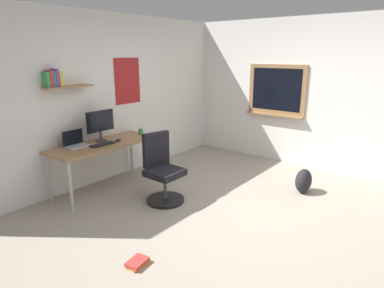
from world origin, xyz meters
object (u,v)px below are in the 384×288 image
at_px(computer_mouse, 118,140).
at_px(backpack, 303,181).
at_px(office_chair, 162,172).
at_px(keyboard, 103,144).
at_px(coffee_mug, 141,132).
at_px(desk, 104,147).
at_px(monitor_primary, 100,124).
at_px(book_stack_on_floor, 137,263).
at_px(laptop, 76,143).

relative_size(computer_mouse, backpack, 0.29).
distance_m(office_chair, keyboard, 0.97).
xyz_separation_m(office_chair, coffee_mug, (0.45, 0.90, 0.36)).
bearing_deg(desk, backpack, -53.67).
bearing_deg(computer_mouse, desk, 157.84).
height_order(monitor_primary, coffee_mug, monitor_primary).
distance_m(office_chair, monitor_primary, 1.21).
height_order(desk, computer_mouse, computer_mouse).
bearing_deg(backpack, book_stack_on_floor, 167.43).
height_order(backpack, book_stack_on_floor, backpack).
bearing_deg(keyboard, computer_mouse, 0.00).
height_order(desk, laptop, laptop).
height_order(laptop, monitor_primary, monitor_primary).
distance_m(backpack, book_stack_on_floor, 2.79).
xyz_separation_m(backpack, book_stack_on_floor, (-2.72, 0.61, -0.15)).
bearing_deg(book_stack_on_floor, coffee_mug, 45.81).
bearing_deg(monitor_primary, keyboard, -122.79).
bearing_deg(laptop, backpack, -50.18).
height_order(monitor_primary, book_stack_on_floor, monitor_primary).
bearing_deg(computer_mouse, monitor_primary, 130.56).
relative_size(laptop, monitor_primary, 0.67).
distance_m(laptop, backpack, 3.34).
relative_size(office_chair, keyboard, 2.57).
bearing_deg(computer_mouse, laptop, 157.27).
height_order(keyboard, coffee_mug, coffee_mug).
height_order(keyboard, backpack, keyboard).
xyz_separation_m(monitor_primary, book_stack_on_floor, (-1.02, -1.87, -0.97)).
relative_size(keyboard, computer_mouse, 3.56).
bearing_deg(keyboard, backpack, -51.46).
distance_m(keyboard, backpack, 2.97).
relative_size(monitor_primary, book_stack_on_floor, 2.02).
relative_size(laptop, coffee_mug, 3.37).
distance_m(office_chair, laptop, 1.30).
distance_m(desk, laptop, 0.41).
relative_size(office_chair, computer_mouse, 9.13).
bearing_deg(laptop, book_stack_on_floor, -107.91).
height_order(laptop, coffee_mug, laptop).
bearing_deg(keyboard, desk, 45.43).
relative_size(keyboard, backpack, 1.03).
bearing_deg(laptop, keyboard, -39.93).
height_order(desk, backpack, desk).
bearing_deg(laptop, coffee_mug, -9.87).
distance_m(computer_mouse, coffee_mug, 0.51).
bearing_deg(laptop, desk, -23.05).
height_order(desk, keyboard, keyboard).
xyz_separation_m(office_chair, backpack, (1.49, -1.44, -0.23)).
relative_size(coffee_mug, backpack, 0.26).
bearing_deg(computer_mouse, backpack, -56.02).
bearing_deg(computer_mouse, book_stack_on_floor, -125.08).
relative_size(desk, backpack, 4.48).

